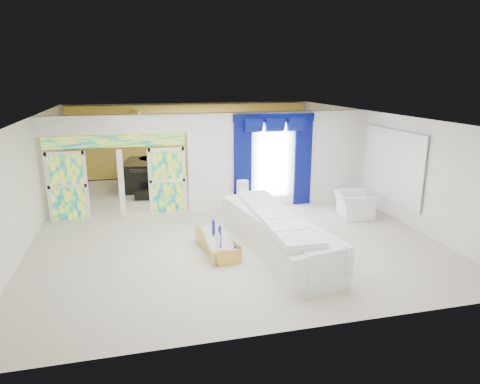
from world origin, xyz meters
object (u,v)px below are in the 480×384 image
object	(u,v)px
console_table	(252,205)
coffee_table	(217,245)
armchair	(354,205)
white_sofa	(275,234)
grand_piano	(147,174)

from	to	relation	value
console_table	coffee_table	bearing A→B (deg)	-120.08
armchair	white_sofa	bearing A→B (deg)	133.15
armchair	grand_piano	bearing A→B (deg)	60.17
coffee_table	grand_piano	distance (m)	6.81
console_table	grand_piano	distance (m)	4.87
white_sofa	console_table	distance (m)	3.19
coffee_table	console_table	xyz separation A→B (m)	(1.66, 2.86, 0.02)
white_sofa	coffee_table	distance (m)	1.40
console_table	armchair	world-z (taller)	armchair
white_sofa	armchair	size ratio (longest dim) A/B	3.99
coffee_table	white_sofa	bearing A→B (deg)	-12.53
white_sofa	coffee_table	bearing A→B (deg)	158.02
white_sofa	console_table	xyz separation A→B (m)	(0.31, 3.16, -0.22)
coffee_table	armchair	xyz separation A→B (m)	(4.46, 1.67, 0.18)
white_sofa	coffee_table	xyz separation A→B (m)	(-1.35, 0.30, -0.24)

